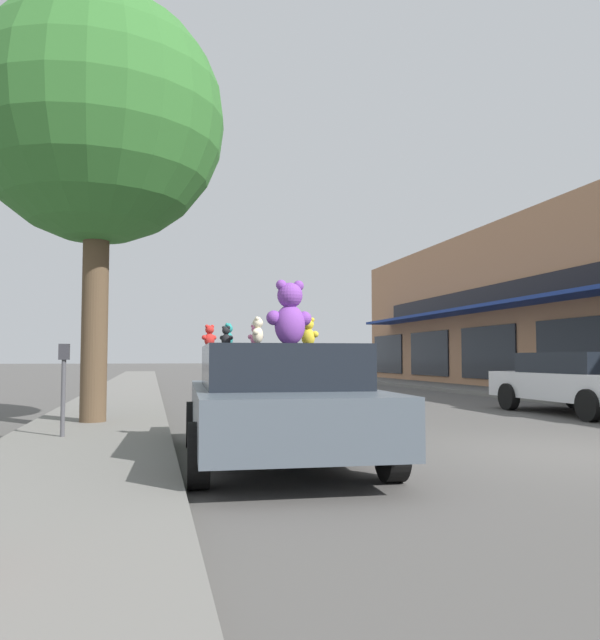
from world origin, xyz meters
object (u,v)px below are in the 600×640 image
(teddy_bear_pink, at_px, (256,335))
(street_tree, at_px, (99,121))
(teddy_bear_giant, at_px, (290,314))
(teddy_bear_yellow, at_px, (308,332))
(teddy_bear_cream, at_px, (258,330))
(teddy_bear_teal, at_px, (228,335))
(plush_art_car, at_px, (277,399))
(teddy_bear_red, at_px, (209,336))
(parked_car_far_center, at_px, (581,381))
(parking_meter, at_px, (64,377))
(teddy_bear_black, at_px, (226,336))

(teddy_bear_pink, relative_size, street_tree, 0.04)
(teddy_bear_giant, relative_size, teddy_bear_yellow, 2.12)
(teddy_bear_yellow, bearing_deg, teddy_bear_giant, 82.17)
(teddy_bear_pink, bearing_deg, teddy_bear_giant, 143.71)
(teddy_bear_cream, distance_m, teddy_bear_teal, 1.76)
(teddy_bear_giant, bearing_deg, teddy_bear_teal, -59.26)
(plush_art_car, distance_m, street_tree, 6.53)
(teddy_bear_red, bearing_deg, parked_car_far_center, 177.56)
(teddy_bear_yellow, bearing_deg, plush_art_car, 70.93)
(teddy_bear_red, xyz_separation_m, parked_car_far_center, (8.17, 3.32, -0.78))
(teddy_bear_teal, height_order, street_tree, street_tree)
(parking_meter, bearing_deg, teddy_bear_giant, -36.17)
(teddy_bear_teal, distance_m, teddy_bear_yellow, 1.02)
(teddy_bear_cream, relative_size, teddy_bear_yellow, 0.73)
(teddy_bear_giant, xyz_separation_m, parking_meter, (-2.75, 2.01, -0.78))
(teddy_bear_teal, bearing_deg, plush_art_car, 59.65)
(plush_art_car, bearing_deg, street_tree, 123.74)
(teddy_bear_giant, bearing_deg, teddy_bear_black, -52.73)
(teddy_bear_cream, bearing_deg, teddy_bear_teal, -155.69)
(teddy_bear_teal, bearing_deg, teddy_bear_pink, 60.41)
(teddy_bear_yellow, distance_m, parked_car_far_center, 8.06)
(plush_art_car, bearing_deg, teddy_bear_giant, -7.14)
(teddy_bear_red, relative_size, teddy_bear_yellow, 0.80)
(teddy_bear_teal, bearing_deg, teddy_bear_yellow, 100.65)
(parked_car_far_center, bearing_deg, teddy_bear_pink, -152.02)
(plush_art_car, relative_size, teddy_bear_cream, 16.67)
(parking_meter, bearing_deg, street_tree, 83.59)
(parked_car_far_center, bearing_deg, teddy_bear_red, -157.88)
(teddy_bear_red, height_order, teddy_bear_teal, teddy_bear_teal)
(teddy_bear_teal, bearing_deg, teddy_bear_giant, 65.84)
(parking_meter, bearing_deg, plush_art_car, -37.30)
(plush_art_car, distance_m, parked_car_far_center, 8.68)
(teddy_bear_pink, bearing_deg, plush_art_car, 130.84)
(teddy_bear_cream, bearing_deg, street_tree, -136.74)
(teddy_bear_cream, xyz_separation_m, teddy_bear_teal, (-0.09, 1.76, 0.01))
(plush_art_car, height_order, teddy_bear_giant, teddy_bear_giant)
(plush_art_car, height_order, teddy_bear_pink, teddy_bear_pink)
(teddy_bear_red, bearing_deg, parking_meter, -49.55)
(teddy_bear_black, height_order, parking_meter, teddy_bear_black)
(teddy_bear_giant, xyz_separation_m, teddy_bear_black, (-0.67, 0.67, -0.25))
(plush_art_car, xyz_separation_m, teddy_bear_teal, (-0.48, 0.77, 0.77))
(parked_car_far_center, distance_m, street_tree, 10.89)
(teddy_bear_black, bearing_deg, plush_art_car, 164.97)
(plush_art_car, height_order, parked_car_far_center, plush_art_car)
(plush_art_car, bearing_deg, teddy_bear_yellow, 46.52)
(parking_meter, bearing_deg, teddy_bear_yellow, -26.00)
(teddy_bear_teal, bearing_deg, parking_meter, -92.47)
(teddy_bear_teal, xyz_separation_m, parking_meter, (-2.12, 1.22, -0.55))
(teddy_bear_black, bearing_deg, teddy_bear_teal, -71.69)
(teddy_bear_pink, height_order, teddy_bear_yellow, teddy_bear_yellow)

